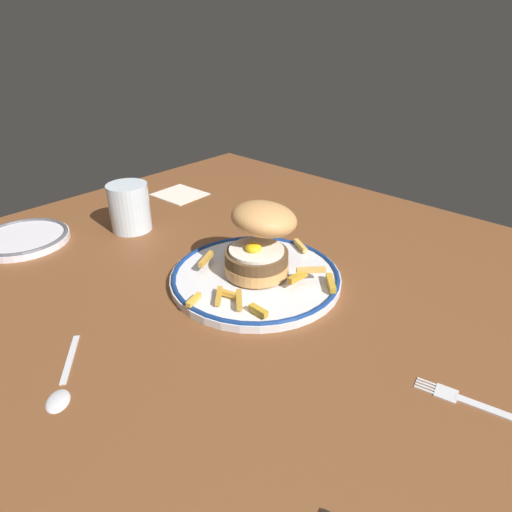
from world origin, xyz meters
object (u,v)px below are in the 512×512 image
napkin (180,194)px  side_plate (23,238)px  burger (260,238)px  dinner_plate (256,276)px  fork (478,405)px  water_glass (130,210)px  spoon (60,389)px

napkin → side_plate: bearing=-93.1°
napkin → burger: bearing=-20.9°
dinner_plate → napkin: bearing=157.6°
side_plate → fork: (77.55, 16.91, -0.65)cm
side_plate → fork: 79.38cm
water_glass → fork: size_ratio=0.65×
fork → spoon: size_ratio=1.24×
fork → spoon: spoon is taller
burger → napkin: 42.78cm
dinner_plate → water_glass: (-31.69, -2.25, 3.28)cm
fork → burger: bearing=173.7°
burger → water_glass: bearing=-173.4°
burger → fork: 37.05cm
side_plate → napkin: bearing=86.9°
burger → spoon: burger is taller
fork → water_glass: bearing=179.7°
spoon → fork: bearing=40.0°
water_glass → fork: (67.38, -0.38, -3.94)cm
dinner_plate → napkin: 43.19cm
burger → water_glass: (-31.20, -3.63, -3.00)cm
dinner_plate → napkin: (-39.93, 16.43, -0.64)cm
water_glass → spoon: size_ratio=0.81×
burger → spoon: bearing=-89.6°
side_plate → spoon: bearing=-17.6°
fork → spoon: (-35.91, -30.16, 0.18)cm
dinner_plate → spoon: 32.78cm
fork → napkin: bearing=165.9°
dinner_plate → napkin: size_ratio=2.51×
dinner_plate → spoon: (-0.23, -32.78, -0.48)cm
water_glass → spoon: 44.00cm
side_plate → spoon: side_plate is taller
spoon → napkin: 63.23cm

